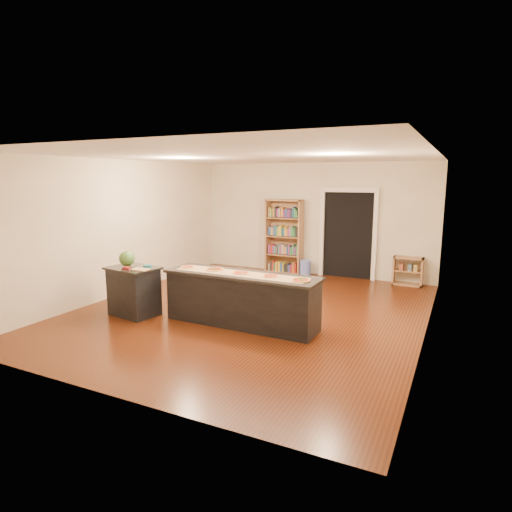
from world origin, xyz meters
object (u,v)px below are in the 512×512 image
at_px(side_counter, 134,291).
at_px(watermelon, 127,258).
at_px(bookshelf, 284,237).
at_px(low_shelf, 408,271).
at_px(waste_bin, 305,268).
at_px(kitchen_island, 241,299).

height_order(side_counter, watermelon, watermelon).
distance_m(side_counter, bookshelf, 4.55).
relative_size(side_counter, watermelon, 3.18).
distance_m(low_shelf, watermelon, 6.17).
height_order(side_counter, waste_bin, side_counter).
distance_m(kitchen_island, watermelon, 2.22).
xyz_separation_m(kitchen_island, low_shelf, (2.17, 4.04, -0.11)).
distance_m(side_counter, watermelon, 0.59).
relative_size(kitchen_island, waste_bin, 6.64).
bearing_deg(waste_bin, watermelon, -113.73).
bearing_deg(side_counter, watermelon, 176.51).
bearing_deg(side_counter, waste_bin, 77.11).
xyz_separation_m(kitchen_island, bookshelf, (-0.89, 4.02, 0.50)).
xyz_separation_m(side_counter, bookshelf, (1.08, 4.39, 0.51)).
relative_size(kitchen_island, side_counter, 3.02).
distance_m(waste_bin, watermelon, 4.71).
bearing_deg(bookshelf, side_counter, -103.83).
xyz_separation_m(waste_bin, watermelon, (-1.87, -4.25, 0.81)).
bearing_deg(bookshelf, watermelon, -105.84).
bearing_deg(watermelon, waste_bin, 66.27).
bearing_deg(kitchen_island, waste_bin, 94.76).
bearing_deg(waste_bin, bookshelf, 169.95).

